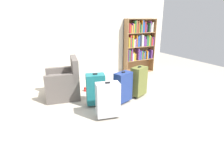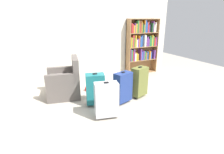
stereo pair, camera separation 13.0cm
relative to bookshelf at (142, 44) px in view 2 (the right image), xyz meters
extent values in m
plane|color=#B2A899|center=(-1.85, -1.65, -0.95)|extent=(10.07, 10.07, 0.00)
cube|color=beige|center=(-1.85, 0.19, 0.35)|extent=(5.76, 0.10, 2.60)
cube|color=olive|center=(-0.50, -0.01, -0.10)|extent=(0.02, 0.25, 1.70)
cube|color=olive|center=(0.55, -0.01, -0.10)|extent=(0.02, 0.25, 1.70)
cube|color=olive|center=(0.02, 0.11, -0.10)|extent=(1.06, 0.02, 1.70)
cube|color=olive|center=(0.02, -0.01, -0.94)|extent=(1.02, 0.23, 0.02)
cube|color=olive|center=(0.02, -0.01, -0.52)|extent=(1.02, 0.23, 0.02)
cube|color=olive|center=(0.02, -0.01, -0.09)|extent=(1.02, 0.23, 0.02)
cube|color=olive|center=(0.02, -0.01, 0.34)|extent=(1.02, 0.23, 0.02)
cube|color=olive|center=(0.02, -0.01, 0.74)|extent=(1.02, 0.23, 0.02)
cube|color=#66337F|center=(-0.44, -0.03, -0.32)|extent=(0.02, 0.20, 0.36)
cube|color=#2D7238|center=(-0.41, -0.03, -0.33)|extent=(0.04, 0.19, 0.36)
cube|color=#B22D2D|center=(-0.36, -0.02, -0.35)|extent=(0.02, 0.21, 0.31)
cube|color=#66337F|center=(-0.32, -0.05, -0.32)|extent=(0.03, 0.15, 0.36)
cube|color=silver|center=(-0.27, -0.05, -0.39)|extent=(0.04, 0.15, 0.23)
cube|color=gold|center=(-0.23, -0.04, -0.38)|extent=(0.04, 0.17, 0.25)
cube|color=gold|center=(-0.19, -0.05, -0.40)|extent=(0.03, 0.14, 0.21)
cube|color=#66337F|center=(-0.07, -0.03, -0.33)|extent=(0.04, 0.18, 0.36)
cube|color=#264C99|center=(-0.02, -0.03, -0.37)|extent=(0.04, 0.18, 0.27)
cube|color=#66337F|center=(0.03, -0.02, -0.36)|extent=(0.03, 0.20, 0.29)
cube|color=#2D7238|center=(0.08, -0.05, -0.37)|extent=(0.04, 0.16, 0.27)
cube|color=brown|center=(0.13, -0.03, -0.39)|extent=(0.04, 0.18, 0.23)
cube|color=#264C99|center=(0.18, -0.05, -0.38)|extent=(0.04, 0.15, 0.25)
cube|color=orange|center=(0.27, -0.05, -0.37)|extent=(0.04, 0.14, 0.27)
cube|color=#264C99|center=(0.32, -0.02, -0.39)|extent=(0.04, 0.20, 0.23)
cube|color=#66337F|center=(0.46, -0.03, -0.37)|extent=(0.04, 0.19, 0.28)
cube|color=gold|center=(-0.44, -0.03, 0.07)|extent=(0.03, 0.19, 0.30)
cube|color=#2D7238|center=(-0.41, -0.05, 0.07)|extent=(0.02, 0.15, 0.30)
cube|color=#B22D2D|center=(-0.37, -0.05, 0.10)|extent=(0.04, 0.15, 0.36)
cube|color=#2D7238|center=(-0.33, -0.05, 0.06)|extent=(0.03, 0.15, 0.28)
cube|color=gold|center=(-0.29, -0.03, 0.10)|extent=(0.04, 0.19, 0.36)
cube|color=silver|center=(-0.24, -0.03, 0.03)|extent=(0.03, 0.18, 0.23)
cube|color=#66337F|center=(-0.20, -0.05, 0.05)|extent=(0.04, 0.15, 0.25)
cube|color=orange|center=(-0.16, -0.03, 0.09)|extent=(0.02, 0.19, 0.35)
cube|color=#264C99|center=(-0.11, -0.02, 0.07)|extent=(0.04, 0.20, 0.31)
cube|color=#264C99|center=(-0.07, -0.03, 0.09)|extent=(0.04, 0.19, 0.34)
cube|color=silver|center=(0.04, -0.03, 0.10)|extent=(0.02, 0.18, 0.36)
cube|color=silver|center=(0.08, -0.02, 0.09)|extent=(0.04, 0.20, 0.34)
cube|color=#66337F|center=(0.12, -0.05, 0.05)|extent=(0.03, 0.14, 0.26)
cube|color=#66337F|center=(0.16, -0.04, 0.07)|extent=(0.04, 0.17, 0.30)
cube|color=#66337F|center=(0.20, -0.02, 0.03)|extent=(0.03, 0.20, 0.22)
cube|color=#2D7238|center=(0.25, -0.04, 0.08)|extent=(0.04, 0.17, 0.32)
cube|color=#2D7238|center=(0.29, -0.05, 0.05)|extent=(0.04, 0.14, 0.27)
cube|color=gold|center=(0.33, -0.04, 0.09)|extent=(0.03, 0.18, 0.33)
cube|color=#2D7238|center=(0.37, -0.03, 0.07)|extent=(0.03, 0.19, 0.31)
cube|color=#B22D2D|center=(0.42, -0.02, 0.05)|extent=(0.04, 0.20, 0.26)
cube|color=#B22D2D|center=(0.46, -0.03, 0.03)|extent=(0.02, 0.19, 0.21)
cube|color=#66337F|center=(0.49, -0.04, 0.05)|extent=(0.03, 0.18, 0.26)
cube|color=#B22D2D|center=(-0.44, -0.05, 0.48)|extent=(0.03, 0.16, 0.28)
cube|color=#B22D2D|center=(-0.41, -0.05, 0.47)|extent=(0.03, 0.14, 0.25)
cube|color=gold|center=(-0.36, -0.03, 0.45)|extent=(0.04, 0.20, 0.22)
cube|color=#66337F|center=(-0.33, -0.04, 0.49)|extent=(0.02, 0.16, 0.28)
cube|color=gold|center=(-0.28, -0.04, 0.48)|extent=(0.04, 0.18, 0.26)
cube|color=#2D7238|center=(-0.24, -0.05, 0.52)|extent=(0.03, 0.14, 0.35)
cube|color=brown|center=(-0.19, -0.02, 0.52)|extent=(0.04, 0.21, 0.35)
cube|color=#B22D2D|center=(-0.15, -0.03, 0.48)|extent=(0.02, 0.18, 0.27)
cube|color=brown|center=(-0.12, -0.03, 0.52)|extent=(0.02, 0.19, 0.35)
cube|color=gold|center=(-0.09, -0.03, 0.49)|extent=(0.02, 0.19, 0.30)
cube|color=black|center=(-0.06, -0.05, 0.48)|extent=(0.02, 0.15, 0.28)
cube|color=#2D7238|center=(-0.02, -0.05, 0.46)|extent=(0.04, 0.15, 0.23)
cube|color=orange|center=(0.01, -0.05, 0.52)|extent=(0.02, 0.15, 0.36)
cube|color=#264C99|center=(0.05, -0.02, 0.52)|extent=(0.04, 0.21, 0.36)
cube|color=#264C99|center=(0.09, -0.04, 0.49)|extent=(0.03, 0.18, 0.30)
cube|color=#B22D2D|center=(0.14, -0.04, 0.50)|extent=(0.04, 0.17, 0.31)
cube|color=#66337F|center=(0.18, -0.03, 0.46)|extent=(0.03, 0.19, 0.23)
cube|color=#2D7238|center=(0.31, -0.03, 0.48)|extent=(0.02, 0.18, 0.27)
cube|color=#66337F|center=(0.34, -0.05, 0.51)|extent=(0.02, 0.14, 0.33)
cube|color=silver|center=(0.37, -0.05, 0.46)|extent=(0.03, 0.15, 0.23)
cube|color=silver|center=(0.42, -0.04, 0.49)|extent=(0.03, 0.16, 0.29)
cube|color=#59514C|center=(-2.63, -0.75, -0.75)|extent=(0.83, 0.83, 0.40)
cube|color=gray|center=(-2.63, -0.75, -0.51)|extent=(0.67, 0.61, 0.08)
cube|color=#59514C|center=(-2.35, -0.81, -0.30)|extent=(0.26, 0.71, 0.50)
cube|color=#59514C|center=(-2.57, -0.46, -0.44)|extent=(0.71, 0.24, 0.22)
cube|color=#59514C|center=(-2.69, -1.04, -0.44)|extent=(0.71, 0.24, 0.22)
cylinder|color=red|center=(-2.07, -0.68, -0.90)|extent=(0.08, 0.08, 0.10)
torus|color=red|center=(-2.02, -0.68, -0.90)|extent=(0.06, 0.01, 0.06)
cube|color=navy|center=(-1.58, -1.65, -0.59)|extent=(0.41, 0.30, 0.62)
cube|color=black|center=(-1.58, -1.65, -0.27)|extent=(0.08, 0.06, 0.02)
cylinder|color=black|center=(-1.71, -1.68, -0.93)|extent=(0.06, 0.06, 0.05)
cylinder|color=black|center=(-1.46, -1.61, -0.93)|extent=(0.06, 0.06, 0.05)
cube|color=brown|center=(-1.10, -1.54, -0.58)|extent=(0.42, 0.33, 0.65)
cube|color=black|center=(-1.10, -1.54, -0.25)|extent=(0.09, 0.07, 0.02)
cylinder|color=black|center=(-1.22, -1.58, -0.93)|extent=(0.06, 0.06, 0.05)
cylinder|color=black|center=(-0.98, -1.50, -0.93)|extent=(0.06, 0.06, 0.05)
cube|color=#B7BABF|center=(-2.13, -2.03, -0.59)|extent=(0.45, 0.31, 0.62)
cube|color=black|center=(-2.13, -2.03, -0.28)|extent=(0.09, 0.06, 0.02)
cylinder|color=black|center=(-2.27, -1.99, -0.93)|extent=(0.06, 0.06, 0.05)
cylinder|color=black|center=(-1.99, -2.06, -0.93)|extent=(0.06, 0.06, 0.05)
cube|color=#19666B|center=(-2.13, -1.48, -0.59)|extent=(0.42, 0.33, 0.62)
cube|color=black|center=(-2.13, -1.48, -0.27)|extent=(0.10, 0.07, 0.02)
cylinder|color=black|center=(-2.26, -1.45, -0.93)|extent=(0.06, 0.06, 0.05)
cylinder|color=black|center=(-2.01, -1.51, -0.93)|extent=(0.06, 0.06, 0.05)
camera|label=1|loc=(-3.39, -4.54, 0.77)|focal=28.23mm
camera|label=2|loc=(-3.27, -4.60, 0.77)|focal=28.23mm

